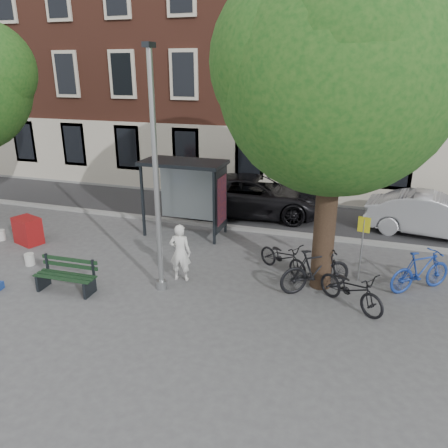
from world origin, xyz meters
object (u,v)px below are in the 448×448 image
bike_c (351,289)px  red_stand (28,231)px  car_dark (254,195)px  car_silver (433,215)px  bus_shelter (196,181)px  bench (67,277)px  bike_d (316,270)px  lamppost (156,188)px  bike_a (283,257)px  painter (180,252)px  bike_b (421,271)px  notice_sign (363,236)px

bike_c → red_stand: bearing=120.8°
car_dark → car_silver: car_dark is taller
bus_shelter → bench: 5.47m
bus_shelter → bike_c: bus_shelter is taller
bike_d → car_silver: bearing=-66.9°
lamppost → bike_a: bearing=35.4°
bus_shelter → car_dark: bus_shelter is taller
painter → bike_a: painter is taller
car_silver → bench: bearing=135.5°
bike_c → car_silver: car_silver is taller
bike_c → painter: bearing=125.1°
bench → car_dark: (3.08, 7.75, 0.40)m
bike_a → red_stand: (-8.51, -0.49, -0.01)m
bus_shelter → bench: bus_shelter is taller
bus_shelter → bike_c: (5.43, -3.52, -1.42)m
lamppost → car_dark: (0.75, 6.89, -1.99)m
bus_shelter → lamppost: bearing=-81.6°
bike_b → notice_sign: 1.72m
bench → painter: bearing=28.4°
bench → notice_sign: 7.93m
car_dark → bike_b: bearing=-136.9°
bike_a → bike_b: (3.64, 0.00, 0.11)m
car_silver → bike_b: bearing=178.2°
bench → bike_b: 9.29m
painter → notice_sign: (4.69, 1.44, 0.53)m
car_dark → notice_sign: bearing=-145.4°
bus_shelter → red_stand: (-5.04, -2.56, -1.47)m
bench → bike_d: 6.53m
bike_c → bike_d: bearing=95.3°
bike_b → car_dark: bearing=12.1°
bike_b → car_silver: (0.76, 4.52, 0.17)m
bench → red_stand: 4.10m
lamppost → painter: lamppost is taller
car_silver → notice_sign: notice_sign is taller
painter → bike_d: (3.61, 0.48, -0.21)m
bus_shelter → notice_sign: size_ratio=1.53×
car_silver → notice_sign: 5.05m
painter → red_stand: painter is taller
bike_a → lamppost: bearing=157.8°
lamppost → car_dark: lamppost is taller
bike_d → bike_a: bearing=14.0°
bus_shelter → bike_b: bus_shelter is taller
notice_sign → bike_c: bearing=-83.5°
bike_c → red_stand: size_ratio=2.11×
car_dark → painter: bearing=168.8°
painter → bus_shelter: bearing=-82.6°
painter → bike_d: 3.65m
lamppost → bike_d: (3.89, 1.14, -2.18)m
bike_d → car_dark: bearing=-6.4°
bike_c → car_dark: 7.51m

